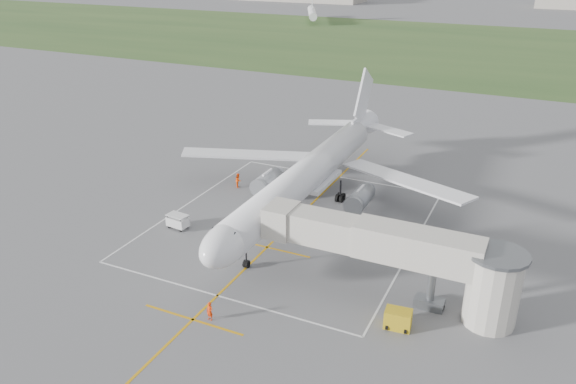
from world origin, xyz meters
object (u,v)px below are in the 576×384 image
at_px(ramp_worker_nose, 210,311).
at_px(jet_bridge, 408,255).
at_px(airliner, 308,175).
at_px(gpu_unit, 398,319).
at_px(ramp_worker_wing, 238,180).
at_px(baggage_cart, 178,221).

bearing_deg(ramp_worker_nose, jet_bridge, 41.60).
bearing_deg(airliner, ramp_worker_nose, -86.76).
xyz_separation_m(gpu_unit, ramp_worker_wing, (-27.15, 20.47, 0.14)).
xyz_separation_m(airliner, gpu_unit, (16.21, -18.26, -3.57)).
bearing_deg(gpu_unit, jet_bridge, 91.26).
height_order(airliner, baggage_cart, airliner).
bearing_deg(jet_bridge, ramp_worker_nose, -145.55).
bearing_deg(airliner, jet_bridge, -42.19).
bearing_deg(ramp_worker_nose, gpu_unit, 28.63).
bearing_deg(jet_bridge, airliner, 137.81).
bearing_deg(ramp_worker_wing, airliner, -128.90).
height_order(airliner, gpu_unit, airliner).
bearing_deg(baggage_cart, ramp_worker_wing, 95.20).
distance_m(baggage_cart, ramp_worker_wing, 13.29).
bearing_deg(jet_bridge, gpu_unit, -83.03).
xyz_separation_m(ramp_worker_nose, ramp_worker_wing, (-12.31, 26.31, 0.10)).
height_order(jet_bridge, ramp_worker_wing, jet_bridge).
xyz_separation_m(gpu_unit, ramp_worker_nose, (-14.85, -5.84, 0.04)).
bearing_deg(gpu_unit, baggage_cart, 159.61).
bearing_deg(baggage_cart, gpu_unit, -8.26).
bearing_deg(ramp_worker_wing, ramp_worker_nose, 177.58).
bearing_deg(baggage_cart, ramp_worker_nose, -39.56).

